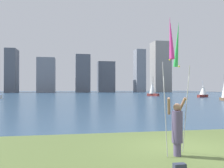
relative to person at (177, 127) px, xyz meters
name	(u,v)px	position (x,y,z in m)	size (l,w,h in m)	color
ground	(85,96)	(0.59, 51.87, -0.96)	(120.00, 138.00, 0.12)	#5B7038
person	(177,127)	(0.00, 0.00, 0.00)	(0.67, 0.50, 1.83)	#594C72
kite_flag_left	(171,41)	(-0.36, -0.34, 2.61)	(0.16, 0.83, 4.26)	#B2B2B7
kite_flag_right	(178,47)	(0.36, 0.71, 2.63)	(0.16, 1.11, 4.38)	#B2B2B7
bag	(180,168)	(-0.57, -1.35, -0.79)	(0.31, 0.18, 0.21)	#33384C
sailboat_4	(152,89)	(16.32, 48.41, 0.67)	(2.51, 2.82, 4.73)	maroon
sailboat_5	(203,91)	(24.24, 39.65, 0.38)	(2.93, 2.00, 3.56)	maroon
skyline_tower_1	(12,71)	(-24.73, 92.41, 7.42)	(3.92, 7.88, 16.64)	#565B66
skyline_tower_2	(46,75)	(-11.86, 91.82, 5.84)	(6.79, 6.31, 13.48)	gray
skyline_tower_3	(83,73)	(2.29, 89.72, 6.55)	(5.69, 3.68, 14.89)	#565B66
skyline_tower_4	(106,77)	(12.29, 94.81, 5.47)	(7.10, 4.95, 12.74)	#565B66
skyline_tower_5	(139,71)	(25.55, 90.28, 7.80)	(3.87, 5.62, 17.40)	gray
skyline_tower_6	(160,67)	(36.60, 95.22, 9.99)	(7.36, 7.60, 21.78)	gray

